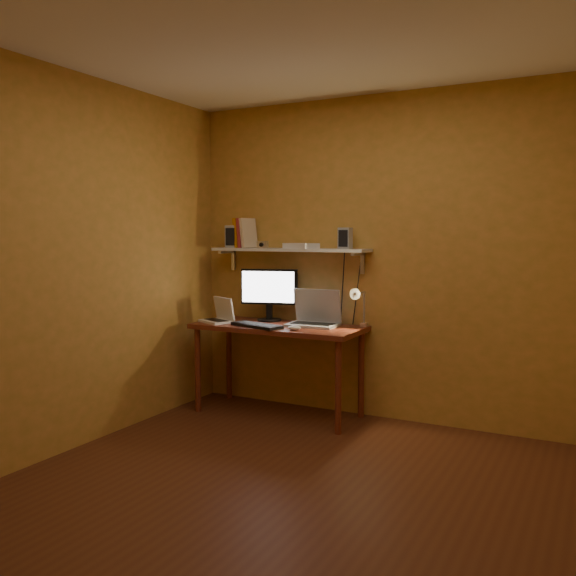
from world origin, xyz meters
The scene contains 14 objects.
room centered at (0.00, 0.00, 1.30)m, with size 3.44×3.24×2.64m.
desk centered at (-0.82, 1.28, 0.66)m, with size 1.40×0.60×0.75m.
wall_shelf centered at (-0.82, 1.47, 1.36)m, with size 1.40×0.25×0.21m.
monitor centered at (-1.00, 1.45, 1.00)m, with size 0.48×0.26×0.45m.
laptop centered at (-0.54, 1.40, 0.83)m, with size 0.41×0.31×0.30m.
netbook centered at (-1.33, 1.19, 0.81)m, with size 0.34×0.30×0.21m.
keyboard centered at (-0.92, 1.10, 0.76)m, with size 0.46×0.15×0.02m, color black.
mouse centered at (-0.57, 1.09, 0.77)m, with size 0.10×0.07×0.04m, color white.
desk_lamp centered at (-0.16, 1.41, 0.96)m, with size 0.09×0.23×0.38m.
speaker_left centered at (-1.37, 1.46, 1.47)m, with size 0.11×0.11×0.19m, color #96999F.
speaker_right centered at (-0.32, 1.48, 1.46)m, with size 0.09×0.09×0.17m, color #96999F.
books centered at (-1.27, 1.49, 1.50)m, with size 0.17×0.19×0.26m.
shelf_camera centered at (-1.05, 1.42, 1.41)m, with size 0.10×0.04×0.06m.
router centered at (-0.70, 1.46, 1.40)m, with size 0.27×0.18×0.04m, color white.
Camera 1 is at (1.54, -3.08, 1.49)m, focal length 38.00 mm.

